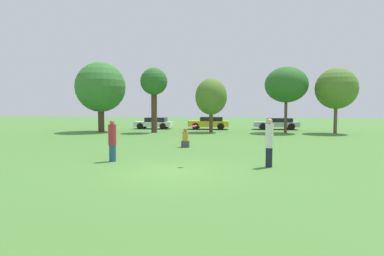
{
  "coord_description": "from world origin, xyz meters",
  "views": [
    {
      "loc": [
        2.15,
        -10.8,
        2.28
      ],
      "look_at": [
        0.28,
        3.12,
        1.35
      ],
      "focal_mm": 29.37,
      "sensor_mm": 36.0,
      "label": 1
    }
  ],
  "objects_px": {
    "parked_car_white": "(154,123)",
    "parked_car_yellow": "(209,123)",
    "person_catcher": "(269,142)",
    "parked_car_silver": "(277,123)",
    "frisbee": "(194,126)",
    "tree_0": "(101,87)",
    "tree_2": "(211,97)",
    "tree_4": "(336,89)",
    "tree_1": "(154,83)",
    "tree_3": "(286,85)",
    "bystander_sitting": "(185,139)",
    "person_thrower": "(112,140)"
  },
  "relations": [
    {
      "from": "frisbee",
      "to": "parked_car_white",
      "type": "relative_size",
      "value": 0.06
    },
    {
      "from": "bystander_sitting",
      "to": "tree_4",
      "type": "distance_m",
      "value": 16.29
    },
    {
      "from": "bystander_sitting",
      "to": "tree_0",
      "type": "height_order",
      "value": "tree_0"
    },
    {
      "from": "tree_3",
      "to": "parked_car_yellow",
      "type": "bearing_deg",
      "value": 152.1
    },
    {
      "from": "person_catcher",
      "to": "parked_car_white",
      "type": "xyz_separation_m",
      "value": [
        -9.76,
        20.39,
        -0.31
      ]
    },
    {
      "from": "bystander_sitting",
      "to": "parked_car_silver",
      "type": "relative_size",
      "value": 0.25
    },
    {
      "from": "tree_0",
      "to": "tree_2",
      "type": "distance_m",
      "value": 10.23
    },
    {
      "from": "tree_1",
      "to": "parked_car_silver",
      "type": "bearing_deg",
      "value": 26.17
    },
    {
      "from": "person_catcher",
      "to": "parked_car_yellow",
      "type": "height_order",
      "value": "person_catcher"
    },
    {
      "from": "person_catcher",
      "to": "parked_car_white",
      "type": "relative_size",
      "value": 0.47
    },
    {
      "from": "tree_1",
      "to": "parked_car_white",
      "type": "xyz_separation_m",
      "value": [
        -1.29,
        4.98,
        -3.78
      ]
    },
    {
      "from": "tree_0",
      "to": "tree_2",
      "type": "bearing_deg",
      "value": 4.58
    },
    {
      "from": "tree_0",
      "to": "parked_car_yellow",
      "type": "height_order",
      "value": "tree_0"
    },
    {
      "from": "person_thrower",
      "to": "tree_1",
      "type": "relative_size",
      "value": 0.3
    },
    {
      "from": "tree_4",
      "to": "tree_3",
      "type": "bearing_deg",
      "value": 178.47
    },
    {
      "from": "person_catcher",
      "to": "tree_4",
      "type": "distance_m",
      "value": 18.34
    },
    {
      "from": "frisbee",
      "to": "parked_car_silver",
      "type": "height_order",
      "value": "frisbee"
    },
    {
      "from": "bystander_sitting",
      "to": "parked_car_white",
      "type": "relative_size",
      "value": 0.28
    },
    {
      "from": "frisbee",
      "to": "tree_4",
      "type": "relative_size",
      "value": 0.04
    },
    {
      "from": "person_thrower",
      "to": "parked_car_silver",
      "type": "xyz_separation_m",
      "value": [
        9.44,
        20.62,
        -0.24
      ]
    },
    {
      "from": "tree_2",
      "to": "tree_0",
      "type": "bearing_deg",
      "value": -175.42
    },
    {
      "from": "parked_car_yellow",
      "to": "tree_0",
      "type": "bearing_deg",
      "value": 26.06
    },
    {
      "from": "person_catcher",
      "to": "tree_0",
      "type": "distance_m",
      "value": 20.93
    },
    {
      "from": "person_catcher",
      "to": "bystander_sitting",
      "type": "xyz_separation_m",
      "value": [
        -4.08,
        5.49,
        -0.5
      ]
    },
    {
      "from": "tree_1",
      "to": "person_catcher",
      "type": "bearing_deg",
      "value": -61.21
    },
    {
      "from": "parked_car_silver",
      "to": "frisbee",
      "type": "bearing_deg",
      "value": 74.31
    },
    {
      "from": "frisbee",
      "to": "tree_0",
      "type": "distance_m",
      "value": 19.2
    },
    {
      "from": "tree_4",
      "to": "parked_car_yellow",
      "type": "xyz_separation_m",
      "value": [
        -11.27,
        3.86,
        -3.19
      ]
    },
    {
      "from": "parked_car_white",
      "to": "parked_car_yellow",
      "type": "height_order",
      "value": "parked_car_yellow"
    },
    {
      "from": "tree_3",
      "to": "tree_4",
      "type": "xyz_separation_m",
      "value": [
        4.18,
        -0.11,
        -0.38
      ]
    },
    {
      "from": "tree_3",
      "to": "person_catcher",
      "type": "bearing_deg",
      "value": -100.96
    },
    {
      "from": "tree_2",
      "to": "tree_3",
      "type": "bearing_deg",
      "value": 1.78
    },
    {
      "from": "frisbee",
      "to": "tree_3",
      "type": "distance_m",
      "value": 18.01
    },
    {
      "from": "tree_2",
      "to": "person_catcher",
      "type": "bearing_deg",
      "value": -78.25
    },
    {
      "from": "person_catcher",
      "to": "tree_2",
      "type": "bearing_deg",
      "value": -74.35
    },
    {
      "from": "tree_4",
      "to": "bystander_sitting",
      "type": "bearing_deg",
      "value": -136.14
    },
    {
      "from": "tree_4",
      "to": "person_catcher",
      "type": "bearing_deg",
      "value": -114.13
    },
    {
      "from": "tree_2",
      "to": "parked_car_yellow",
      "type": "distance_m",
      "value": 4.72
    },
    {
      "from": "tree_1",
      "to": "tree_2",
      "type": "xyz_separation_m",
      "value": [
        5.05,
        1.02,
        -1.19
      ]
    },
    {
      "from": "parked_car_white",
      "to": "parked_car_yellow",
      "type": "xyz_separation_m",
      "value": [
        5.89,
        -0.0,
        0.06
      ]
    },
    {
      "from": "tree_2",
      "to": "tree_4",
      "type": "relative_size",
      "value": 0.86
    },
    {
      "from": "tree_4",
      "to": "tree_0",
      "type": "bearing_deg",
      "value": -177.52
    },
    {
      "from": "bystander_sitting",
      "to": "parked_car_yellow",
      "type": "xyz_separation_m",
      "value": [
        0.21,
        14.9,
        0.24
      ]
    },
    {
      "from": "tree_2",
      "to": "parked_car_white",
      "type": "relative_size",
      "value": 1.25
    },
    {
      "from": "person_catcher",
      "to": "tree_2",
      "type": "relative_size",
      "value": 0.38
    },
    {
      "from": "tree_1",
      "to": "tree_2",
      "type": "distance_m",
      "value": 5.29
    },
    {
      "from": "tree_1",
      "to": "parked_car_yellow",
      "type": "distance_m",
      "value": 7.73
    },
    {
      "from": "person_thrower",
      "to": "parked_car_white",
      "type": "xyz_separation_m",
      "value": [
        -3.36,
        19.95,
        -0.25
      ]
    },
    {
      "from": "bystander_sitting",
      "to": "parked_car_silver",
      "type": "xyz_separation_m",
      "value": [
        7.12,
        15.57,
        0.19
      ]
    },
    {
      "from": "tree_3",
      "to": "tree_4",
      "type": "bearing_deg",
      "value": -1.53
    }
  ]
}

